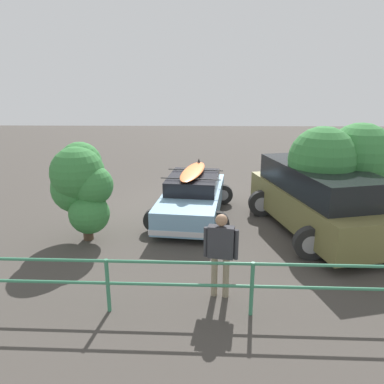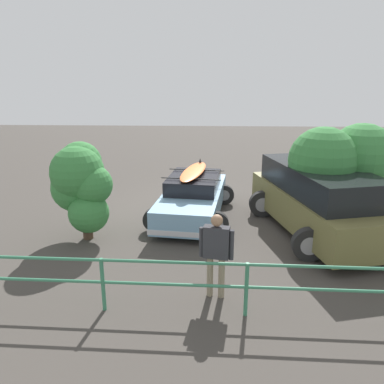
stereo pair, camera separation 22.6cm
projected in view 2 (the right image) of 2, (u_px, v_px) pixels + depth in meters
ground_plane at (181, 209)px, 12.05m from camera, size 44.00×44.00×0.02m
sedan_car at (193, 197)px, 11.24m from camera, size 2.62×4.39×1.52m
suv_car at (317, 199)px, 9.92m from camera, size 3.32×5.22×1.83m
person_bystander at (216, 248)px, 6.91m from camera, size 0.64×0.28×1.67m
railing_fence at (247, 280)px, 6.41m from camera, size 10.17×0.29×1.02m
bush_near_left at (81, 181)px, 9.44m from camera, size 1.65×1.54×2.50m
bush_near_right at (342, 175)px, 10.11m from camera, size 2.83×2.39×2.92m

